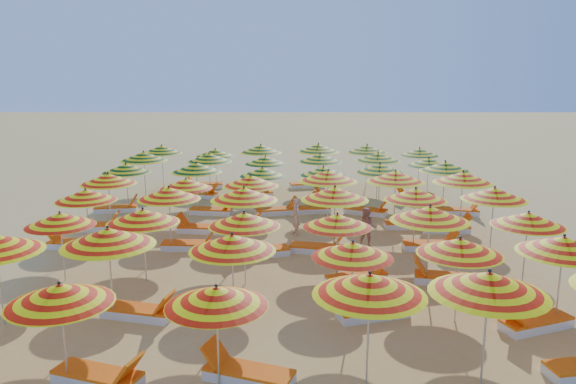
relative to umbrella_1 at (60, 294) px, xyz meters
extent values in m
plane|color=tan|center=(4.05, 9.08, -1.80)|extent=(120.00, 120.00, 0.00)
cylinder|color=silver|center=(0.00, 0.00, -0.84)|extent=(0.04, 0.04, 1.93)
cone|color=orange|center=(0.00, 0.00, 0.00)|extent=(2.29, 2.29, 0.37)
sphere|color=black|center=(0.00, 0.00, 0.21)|extent=(0.06, 0.06, 0.06)
cylinder|color=silver|center=(2.82, -0.01, -0.86)|extent=(0.04, 0.04, 1.89)
cone|color=orange|center=(2.82, -0.01, -0.04)|extent=(2.28, 2.28, 0.36)
sphere|color=black|center=(2.82, -0.01, 0.17)|extent=(0.06, 0.06, 0.06)
cylinder|color=silver|center=(5.58, 0.10, -0.75)|extent=(0.04, 0.04, 2.09)
cone|color=orange|center=(5.58, 0.10, 0.15)|extent=(2.70, 2.70, 0.40)
sphere|color=black|center=(5.58, 0.10, 0.38)|extent=(0.07, 0.07, 0.07)
cylinder|color=silver|center=(7.71, 0.07, -0.73)|extent=(0.04, 0.04, 2.15)
cone|color=orange|center=(7.71, 0.07, 0.20)|extent=(2.75, 2.75, 0.41)
sphere|color=black|center=(7.71, 0.07, 0.44)|extent=(0.07, 0.07, 0.07)
cylinder|color=silver|center=(-2.45, 2.52, -0.75)|extent=(0.04, 0.04, 2.09)
cylinder|color=silver|center=(-0.03, 2.84, -0.72)|extent=(0.04, 0.04, 2.15)
cone|color=orange|center=(-0.03, 2.84, 0.21)|extent=(2.35, 2.35, 0.41)
sphere|color=black|center=(-0.03, 2.84, 0.44)|extent=(0.07, 0.07, 0.07)
cylinder|color=silver|center=(2.81, 2.83, -0.80)|extent=(0.04, 0.04, 2.01)
cone|color=orange|center=(2.81, 2.83, 0.08)|extent=(2.62, 2.62, 0.38)
sphere|color=black|center=(2.81, 2.83, 0.30)|extent=(0.07, 0.07, 0.07)
cylinder|color=silver|center=(5.56, 2.72, -0.86)|extent=(0.04, 0.04, 1.87)
cone|color=orange|center=(5.56, 2.72, -0.05)|extent=(2.42, 2.42, 0.36)
sphere|color=black|center=(5.56, 2.72, 0.15)|extent=(0.06, 0.06, 0.06)
cylinder|color=silver|center=(8.00, 2.77, -0.83)|extent=(0.04, 0.04, 1.95)
cone|color=orange|center=(8.00, 2.77, 0.02)|extent=(1.96, 1.96, 0.37)
sphere|color=black|center=(8.00, 2.77, 0.23)|extent=(0.07, 0.07, 0.07)
cylinder|color=silver|center=(10.27, 2.62, -0.78)|extent=(0.04, 0.04, 2.05)
cone|color=orange|center=(10.27, 2.62, 0.11)|extent=(2.37, 2.37, 0.39)
sphere|color=black|center=(10.27, 2.62, 0.33)|extent=(0.07, 0.07, 0.07)
cylinder|color=silver|center=(-2.14, 5.29, -0.86)|extent=(0.04, 0.04, 1.89)
cone|color=orange|center=(-2.14, 5.29, -0.04)|extent=(2.18, 2.18, 0.36)
sphere|color=black|center=(-2.14, 5.29, 0.17)|extent=(0.06, 0.06, 0.06)
cylinder|color=silver|center=(0.12, 5.30, -0.81)|extent=(0.04, 0.04, 1.99)
cone|color=orange|center=(0.12, 5.30, 0.05)|extent=(2.42, 2.42, 0.38)
sphere|color=black|center=(0.12, 5.30, 0.27)|extent=(0.07, 0.07, 0.07)
cylinder|color=silver|center=(2.90, 5.09, -0.82)|extent=(0.04, 0.04, 1.95)
cone|color=orange|center=(2.90, 5.09, 0.02)|extent=(2.02, 2.02, 0.37)
sphere|color=black|center=(2.90, 5.09, 0.24)|extent=(0.07, 0.07, 0.07)
cylinder|color=silver|center=(5.41, 5.21, -0.86)|extent=(0.04, 0.04, 1.89)
cone|color=orange|center=(5.41, 5.21, -0.04)|extent=(2.15, 2.15, 0.36)
sphere|color=black|center=(5.41, 5.21, 0.17)|extent=(0.06, 0.06, 0.06)
cylinder|color=silver|center=(7.87, 5.12, -0.74)|extent=(0.04, 0.04, 2.12)
cone|color=orange|center=(7.87, 5.12, 0.18)|extent=(2.41, 2.41, 0.40)
sphere|color=black|center=(7.87, 5.12, 0.41)|extent=(0.07, 0.07, 0.07)
cylinder|color=silver|center=(10.53, 5.15, -0.82)|extent=(0.04, 0.04, 1.95)
cone|color=orange|center=(10.53, 5.15, 0.02)|extent=(2.06, 2.06, 0.37)
sphere|color=black|center=(10.53, 5.15, 0.24)|extent=(0.07, 0.07, 0.07)
cylinder|color=silver|center=(-2.41, 8.02, -0.82)|extent=(0.04, 0.04, 1.96)
cone|color=orange|center=(-2.41, 8.02, 0.03)|extent=(2.11, 2.11, 0.37)
sphere|color=black|center=(-2.41, 8.02, 0.24)|extent=(0.07, 0.07, 0.07)
cylinder|color=silver|center=(0.25, 8.02, -0.79)|extent=(0.04, 0.04, 2.03)
cone|color=orange|center=(0.25, 8.02, 0.09)|extent=(2.55, 2.55, 0.39)
sphere|color=black|center=(0.25, 8.02, 0.31)|extent=(0.07, 0.07, 0.07)
cylinder|color=silver|center=(2.69, 7.58, -0.75)|extent=(0.04, 0.04, 2.11)
cone|color=orange|center=(2.69, 7.58, 0.17)|extent=(2.43, 2.43, 0.40)
sphere|color=black|center=(2.69, 7.58, 0.40)|extent=(0.07, 0.07, 0.07)
cylinder|color=silver|center=(5.52, 7.58, -0.74)|extent=(0.04, 0.04, 2.13)
cone|color=orange|center=(5.52, 7.58, 0.19)|extent=(2.29, 2.29, 0.41)
sphere|color=black|center=(5.52, 7.58, 0.42)|extent=(0.07, 0.07, 0.07)
cylinder|color=silver|center=(8.13, 8.02, -0.80)|extent=(0.04, 0.04, 2.00)
cone|color=orange|center=(8.13, 8.02, 0.06)|extent=(2.62, 2.62, 0.38)
sphere|color=black|center=(8.13, 8.02, 0.28)|extent=(0.07, 0.07, 0.07)
cylinder|color=silver|center=(10.57, 7.84, -0.77)|extent=(0.04, 0.04, 2.07)
cone|color=orange|center=(10.57, 7.84, 0.13)|extent=(2.47, 2.47, 0.39)
sphere|color=black|center=(10.57, 7.84, 0.35)|extent=(0.07, 0.07, 0.07)
cylinder|color=silver|center=(-2.47, 10.43, -0.79)|extent=(0.04, 0.04, 2.03)
cone|color=orange|center=(-2.47, 10.43, 0.09)|extent=(2.61, 2.61, 0.39)
sphere|color=black|center=(-2.47, 10.43, 0.31)|extent=(0.07, 0.07, 0.07)
cylinder|color=silver|center=(0.39, 10.27, -0.86)|extent=(0.04, 0.04, 1.88)
cone|color=orange|center=(0.39, 10.27, -0.05)|extent=(2.28, 2.28, 0.36)
sphere|color=black|center=(0.39, 10.27, 0.16)|extent=(0.06, 0.06, 0.06)
cylinder|color=silver|center=(2.72, 10.22, -0.80)|extent=(0.04, 0.04, 2.00)
cone|color=orange|center=(2.72, 10.22, 0.07)|extent=(2.43, 2.43, 0.38)
sphere|color=black|center=(2.72, 10.22, 0.29)|extent=(0.07, 0.07, 0.07)
cylinder|color=silver|center=(5.50, 10.50, -0.73)|extent=(0.04, 0.04, 2.14)
cone|color=orange|center=(5.50, 10.50, 0.20)|extent=(2.15, 2.15, 0.41)
sphere|color=black|center=(5.50, 10.50, 0.43)|extent=(0.07, 0.07, 0.07)
cylinder|color=silver|center=(7.93, 10.46, -0.74)|extent=(0.04, 0.04, 2.13)
cone|color=orange|center=(7.93, 10.46, 0.18)|extent=(2.58, 2.58, 0.40)
sphere|color=black|center=(7.93, 10.46, 0.42)|extent=(0.07, 0.07, 0.07)
cylinder|color=silver|center=(10.30, 10.26, -0.73)|extent=(0.04, 0.04, 2.14)
cone|color=orange|center=(10.30, 10.26, 0.19)|extent=(2.81, 2.81, 0.41)
sphere|color=black|center=(10.30, 10.26, 0.43)|extent=(0.07, 0.07, 0.07)
cylinder|color=silver|center=(-2.54, 12.94, -0.81)|extent=(0.04, 0.04, 1.98)
cone|color=#777605|center=(-2.54, 12.94, 0.05)|extent=(2.11, 2.11, 0.38)
sphere|color=black|center=(-2.54, 12.94, 0.26)|extent=(0.07, 0.07, 0.07)
cylinder|color=silver|center=(0.35, 12.76, -0.78)|extent=(0.04, 0.04, 2.05)
cone|color=#777605|center=(0.35, 12.76, 0.11)|extent=(2.56, 2.56, 0.39)
sphere|color=black|center=(0.35, 12.76, 0.33)|extent=(0.07, 0.07, 0.07)
cylinder|color=silver|center=(3.01, 12.82, -0.88)|extent=(0.04, 0.04, 1.85)
cone|color=#777605|center=(3.01, 12.82, -0.08)|extent=(2.42, 2.42, 0.35)
sphere|color=black|center=(3.01, 12.82, 0.12)|extent=(0.06, 0.06, 0.06)
cylinder|color=silver|center=(5.47, 12.88, -0.86)|extent=(0.04, 0.04, 1.88)
cone|color=#777605|center=(5.47, 12.88, -0.05)|extent=(2.35, 2.35, 0.36)
sphere|color=black|center=(5.47, 12.88, 0.16)|extent=(0.06, 0.06, 0.06)
cylinder|color=silver|center=(7.74, 12.87, -0.80)|extent=(0.04, 0.04, 2.00)
cone|color=#777605|center=(7.74, 12.87, 0.07)|extent=(2.44, 2.44, 0.38)
sphere|color=black|center=(7.74, 12.87, 0.29)|extent=(0.07, 0.07, 0.07)
cylinder|color=silver|center=(10.35, 12.80, -0.75)|extent=(0.04, 0.04, 2.10)
cone|color=#777605|center=(10.35, 12.80, 0.15)|extent=(2.52, 2.52, 0.40)
sphere|color=black|center=(10.35, 12.80, 0.38)|extent=(0.07, 0.07, 0.07)
cylinder|color=silver|center=(-2.42, 15.28, -0.74)|extent=(0.04, 0.04, 2.12)
cone|color=#777605|center=(-2.42, 15.28, 0.17)|extent=(2.15, 2.15, 0.40)
sphere|color=black|center=(-2.42, 15.28, 0.41)|extent=(0.07, 0.07, 0.07)
cylinder|color=silver|center=(0.47, 15.54, -0.79)|extent=(0.04, 0.04, 2.02)
cone|color=#777605|center=(0.47, 15.54, 0.09)|extent=(2.44, 2.44, 0.39)
sphere|color=black|center=(0.47, 15.54, 0.31)|extent=(0.07, 0.07, 0.07)
cylinder|color=silver|center=(3.00, 15.71, -0.87)|extent=(0.04, 0.04, 1.87)
cone|color=#777605|center=(3.00, 15.71, -0.06)|extent=(2.23, 2.23, 0.36)
sphere|color=black|center=(3.00, 15.71, 0.15)|extent=(0.06, 0.06, 0.06)
cylinder|color=silver|center=(5.48, 15.66, -0.81)|extent=(0.04, 0.04, 1.99)
cone|color=#777605|center=(5.48, 15.66, 0.06)|extent=(2.37, 2.37, 0.38)
sphere|color=black|center=(5.48, 15.66, 0.28)|extent=(0.07, 0.07, 0.07)
cylinder|color=silver|center=(8.08, 15.61, -0.78)|extent=(0.04, 0.04, 2.05)
cone|color=#777605|center=(8.08, 15.61, 0.11)|extent=(2.35, 2.35, 0.39)
sphere|color=black|center=(8.08, 15.61, 0.34)|extent=(0.07, 0.07, 0.07)
cylinder|color=silver|center=(10.30, 15.34, -0.87)|extent=(0.04, 0.04, 1.86)
cone|color=#777605|center=(10.30, 15.34, -0.07)|extent=(2.01, 2.01, 0.35)
sphere|color=black|center=(10.30, 15.34, 0.14)|extent=(0.06, 0.06, 0.06)
cylinder|color=silver|center=(-2.24, 18.02, -0.78)|extent=(0.04, 0.04, 2.04)
cone|color=#777605|center=(-2.24, 18.02, 0.11)|extent=(2.58, 2.58, 0.39)
sphere|color=black|center=(-2.24, 18.02, 0.33)|extent=(0.07, 0.07, 0.07)
cylinder|color=silver|center=(0.44, 17.83, -0.85)|extent=(0.04, 0.04, 1.90)
cone|color=#777605|center=(0.44, 17.83, -0.03)|extent=(2.34, 2.34, 0.36)
sphere|color=black|center=(0.44, 17.83, 0.18)|extent=(0.06, 0.06, 0.06)
cylinder|color=silver|center=(2.67, 17.99, -0.76)|extent=(0.04, 0.04, 2.08)
cone|color=#777605|center=(2.67, 17.99, 0.14)|extent=(2.68, 2.68, 0.40)
sphere|color=black|center=(2.67, 17.99, 0.37)|extent=(0.07, 0.07, 0.07)
cylinder|color=silver|center=(5.51, 18.10, -0.74)|extent=(0.04, 0.04, 2.11)
cone|color=#777605|center=(5.51, 18.10, 0.17)|extent=(2.54, 2.54, 0.40)
sphere|color=black|center=(5.51, 18.10, 0.40)|extent=(0.07, 0.07, 0.07)
cylinder|color=silver|center=(7.93, 18.24, -0.78)|extent=(0.04, 0.04, 2.05)
cone|color=#777605|center=(7.93, 18.24, 0.11)|extent=(2.35, 2.35, 0.39)
sphere|color=black|center=(7.93, 18.24, 0.34)|extent=(0.07, 0.07, 0.07)
cylinder|color=silver|center=(10.47, 17.91, -0.83)|extent=(0.04, 0.04, 1.94)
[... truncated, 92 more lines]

